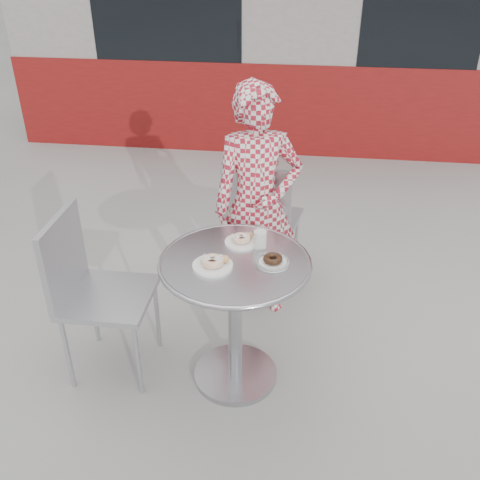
# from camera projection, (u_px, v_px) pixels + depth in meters

# --- Properties ---
(ground) EXTENTS (60.00, 60.00, 0.00)m
(ground) POSITION_uv_depth(u_px,v_px,m) (230.00, 380.00, 3.07)
(ground) COLOR #A6A49E
(ground) RESTS_ON ground
(bistro_table) EXTENTS (0.78, 0.78, 0.79)m
(bistro_table) POSITION_uv_depth(u_px,v_px,m) (235.00, 292.00, 2.79)
(bistro_table) COLOR silver
(bistro_table) RESTS_ON ground
(chair_far) EXTENTS (0.53, 0.54, 0.97)m
(chair_far) POSITION_uv_depth(u_px,v_px,m) (263.00, 245.00, 3.80)
(chair_far) COLOR #AFB2B7
(chair_far) RESTS_ON ground
(chair_left) EXTENTS (0.47, 0.46, 0.97)m
(chair_left) POSITION_uv_depth(u_px,v_px,m) (111.00, 325.00, 3.03)
(chair_left) COLOR #AFB2B7
(chair_left) RESTS_ON ground
(seated_person) EXTENTS (0.63, 0.50, 1.52)m
(seated_person) POSITION_uv_depth(u_px,v_px,m) (257.00, 205.00, 3.31)
(seated_person) COLOR maroon
(seated_person) RESTS_ON ground
(plate_far) EXTENTS (0.18, 0.18, 0.05)m
(plate_far) POSITION_uv_depth(u_px,v_px,m) (242.00, 240.00, 2.84)
(plate_far) COLOR white
(plate_far) RESTS_ON bistro_table
(plate_near) EXTENTS (0.20, 0.20, 0.05)m
(plate_near) POSITION_uv_depth(u_px,v_px,m) (213.00, 263.00, 2.64)
(plate_near) COLOR white
(plate_near) RESTS_ON bistro_table
(plate_checker) EXTENTS (0.17, 0.17, 0.04)m
(plate_checker) POSITION_uv_depth(u_px,v_px,m) (273.00, 261.00, 2.67)
(plate_checker) COLOR white
(plate_checker) RESTS_ON bistro_table
(milk_cup) EXTENTS (0.07, 0.07, 0.11)m
(milk_cup) POSITION_uv_depth(u_px,v_px,m) (260.00, 239.00, 2.78)
(milk_cup) COLOR white
(milk_cup) RESTS_ON bistro_table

